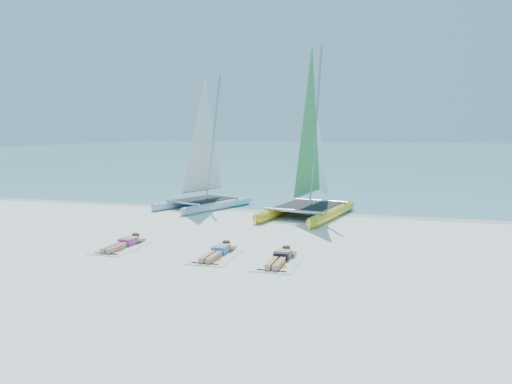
# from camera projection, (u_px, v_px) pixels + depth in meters

# --- Properties ---
(ground) EXTENTS (140.00, 140.00, 0.00)m
(ground) POSITION_uv_depth(u_px,v_px,m) (227.00, 238.00, 15.26)
(ground) COLOR white
(ground) RESTS_ON ground
(sea) EXTENTS (140.00, 115.00, 0.01)m
(sea) POSITION_uv_depth(u_px,v_px,m) (366.00, 152.00, 75.31)
(sea) COLOR #7ED0D2
(sea) RESTS_ON ground
(wet_sand_strip) EXTENTS (140.00, 1.40, 0.01)m
(wet_sand_strip) POSITION_uv_depth(u_px,v_px,m) (272.00, 210.00, 20.50)
(wet_sand_strip) COLOR beige
(wet_sand_strip) RESTS_ON ground
(catamaran_blue) EXTENTS (3.49, 4.71, 5.81)m
(catamaran_blue) POSITION_uv_depth(u_px,v_px,m) (204.00, 167.00, 20.96)
(catamaran_blue) COLOR #BDE1F9
(catamaran_blue) RESTS_ON ground
(catamaran_yellow) EXTENTS (3.25, 5.47, 6.79)m
(catamaran_yellow) POSITION_uv_depth(u_px,v_px,m) (313.00, 160.00, 19.16)
(catamaran_yellow) COLOR #F6AE19
(catamaran_yellow) RESTS_ON ground
(towel_a) EXTENTS (1.00, 1.85, 0.02)m
(towel_a) POSITION_uv_depth(u_px,v_px,m) (121.00, 248.00, 13.92)
(towel_a) COLOR white
(towel_a) RESTS_ON ground
(sunbather_a) EXTENTS (0.37, 1.73, 0.26)m
(sunbather_a) POSITION_uv_depth(u_px,v_px,m) (125.00, 242.00, 14.08)
(sunbather_a) COLOR tan
(sunbather_a) RESTS_ON towel_a
(towel_b) EXTENTS (1.00, 1.85, 0.02)m
(towel_b) POSITION_uv_depth(u_px,v_px,m) (216.00, 257.00, 12.95)
(towel_b) COLOR white
(towel_b) RESTS_ON ground
(sunbather_b) EXTENTS (0.37, 1.73, 0.26)m
(sunbather_b) POSITION_uv_depth(u_px,v_px,m) (218.00, 251.00, 13.11)
(sunbather_b) COLOR tan
(sunbather_b) RESTS_ON towel_b
(towel_c) EXTENTS (1.00, 1.85, 0.02)m
(towel_c) POSITION_uv_depth(u_px,v_px,m) (279.00, 263.00, 12.32)
(towel_c) COLOR white
(towel_c) RESTS_ON ground
(sunbather_c) EXTENTS (0.37, 1.73, 0.26)m
(sunbather_c) POSITION_uv_depth(u_px,v_px,m) (281.00, 257.00, 12.49)
(sunbather_c) COLOR tan
(sunbather_c) RESTS_ON towel_c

